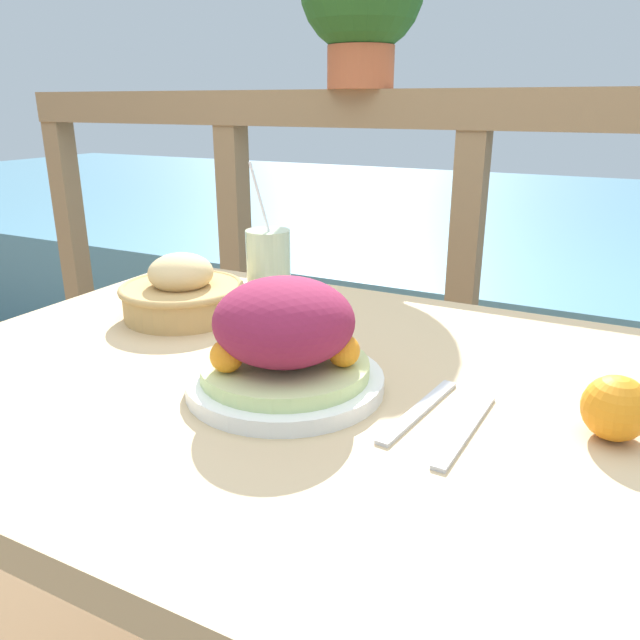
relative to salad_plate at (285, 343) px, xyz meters
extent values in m
cube|color=tan|center=(-0.01, 0.05, -0.08)|extent=(1.07, 0.80, 0.04)
cube|color=tan|center=(-0.48, 0.39, -0.46)|extent=(0.06, 0.06, 0.72)
cube|color=#937551|center=(-0.01, 0.89, 0.26)|extent=(2.80, 0.08, 0.09)
cube|color=#937551|center=(-1.37, 0.89, -0.30)|extent=(0.07, 0.07, 1.04)
cube|color=#937551|center=(-0.69, 0.89, -0.30)|extent=(0.07, 0.07, 1.04)
cube|color=#937551|center=(-0.01, 0.89, -0.30)|extent=(0.07, 0.07, 1.04)
cube|color=#568EA8|center=(-0.01, 3.39, -0.58)|extent=(12.00, 4.00, 0.48)
cylinder|color=white|center=(0.00, 0.00, -0.05)|extent=(0.25, 0.25, 0.02)
cylinder|color=#C6DB8E|center=(0.00, 0.00, -0.03)|extent=(0.21, 0.21, 0.02)
ellipsoid|color=maroon|center=(0.00, 0.00, 0.03)|extent=(0.17, 0.17, 0.10)
sphere|color=orange|center=(0.07, 0.02, 0.00)|extent=(0.04, 0.04, 0.04)
sphere|color=orange|center=(-0.03, 0.07, 0.00)|extent=(0.04, 0.04, 0.04)
sphere|color=orange|center=(-0.04, -0.06, 0.00)|extent=(0.04, 0.04, 0.04)
cylinder|color=beige|center=(-0.21, 0.30, 0.00)|extent=(0.08, 0.08, 0.13)
cylinder|color=white|center=(-0.20, 0.29, 0.08)|extent=(0.05, 0.03, 0.21)
cylinder|color=tan|center=(-0.29, 0.17, -0.03)|extent=(0.19, 0.19, 0.05)
torus|color=tan|center=(-0.29, 0.17, -0.01)|extent=(0.21, 0.21, 0.01)
ellipsoid|color=#DBB77A|center=(-0.29, 0.17, 0.01)|extent=(0.11, 0.11, 0.06)
cylinder|color=#B75B38|center=(-0.30, 0.89, 0.36)|extent=(0.16, 0.16, 0.10)
cube|color=silver|center=(0.17, 0.02, -0.06)|extent=(0.04, 0.18, 0.00)
cube|color=silver|center=(0.23, 0.00, -0.06)|extent=(0.02, 0.18, 0.00)
sphere|color=orange|center=(0.37, 0.06, -0.03)|extent=(0.07, 0.07, 0.07)
camera|label=1|loc=(0.36, -0.61, 0.28)|focal=35.00mm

